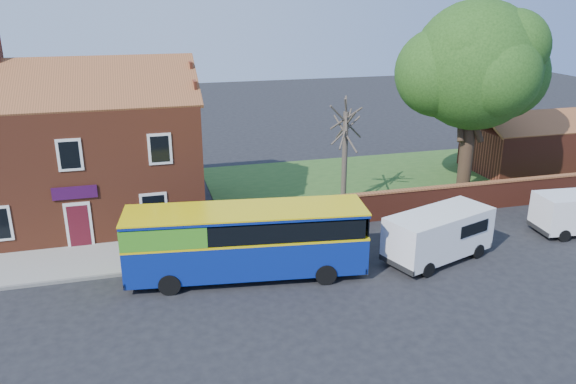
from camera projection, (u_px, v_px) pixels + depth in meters
name	position (u px, v px, depth m)	size (l,w,h in m)	color
ground	(258.00, 306.00, 21.79)	(120.00, 120.00, 0.00)	black
pavement	(79.00, 262.00, 25.28)	(18.00, 3.50, 0.12)	gray
kerb	(76.00, 280.00, 23.68)	(18.00, 0.15, 0.14)	slate
grass_strip	(409.00, 179.00, 36.84)	(26.00, 12.00, 0.04)	#426B28
shop_building	(79.00, 157.00, 29.40)	(12.30, 8.13, 10.50)	brown
boundary_wall	(460.00, 198.00, 31.11)	(22.00, 0.38, 1.60)	maroon
outbuilding	(530.00, 147.00, 38.54)	(8.20, 5.06, 4.17)	maroon
bus	(239.00, 239.00, 23.55)	(10.27, 3.81, 3.06)	navy
van_near	(439.00, 233.00, 25.30)	(5.56, 3.63, 2.27)	white
large_tree	(475.00, 69.00, 32.24)	(9.28, 7.34, 11.32)	black
bare_tree	(345.00, 153.00, 31.61)	(2.20, 2.63, 5.88)	#4C4238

